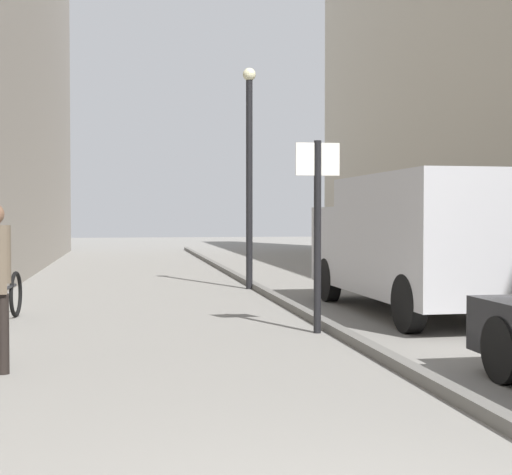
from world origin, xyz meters
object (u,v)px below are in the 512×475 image
at_px(delivery_van, 418,240).
at_px(lamp_post, 249,163).
at_px(street_sign_post, 317,219).
at_px(bicycle_leaning, 8,296).

relative_size(delivery_van, lamp_post, 1.14).
height_order(street_sign_post, lamp_post, lamp_post).
height_order(delivery_van, lamp_post, lamp_post).
distance_m(delivery_van, street_sign_post, 2.72).
bearing_deg(lamp_post, street_sign_post, -90.83).
distance_m(delivery_van, bicycle_leaning, 6.46).
xyz_separation_m(delivery_van, bicycle_leaning, (-6.41, 0.16, -0.82)).
relative_size(lamp_post, bicycle_leaning, 2.69).
relative_size(delivery_van, street_sign_post, 2.09).
relative_size(street_sign_post, bicycle_leaning, 1.47).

